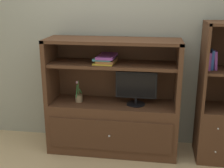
% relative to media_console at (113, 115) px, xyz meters
% --- Properties ---
extents(ground_plane, '(8.00, 8.00, 0.00)m').
position_rel_media_console_xyz_m(ground_plane, '(0.00, -0.40, -0.46)').
color(ground_plane, tan).
extents(painted_rear_wall, '(6.00, 0.10, 2.80)m').
position_rel_media_console_xyz_m(painted_rear_wall, '(0.00, 0.35, 0.94)').
color(painted_rear_wall, gray).
rests_on(painted_rear_wall, ground_plane).
extents(media_console, '(1.55, 0.52, 1.38)m').
position_rel_media_console_xyz_m(media_console, '(0.00, 0.00, 0.00)').
color(media_console, '#4C2D1C').
rests_on(media_console, ground_plane).
extents(tv_monitor, '(0.48, 0.22, 0.39)m').
position_rel_media_console_xyz_m(tv_monitor, '(0.28, -0.02, 0.37)').
color(tv_monitor, black).
rests_on(tv_monitor, media_console).
extents(potted_plant, '(0.09, 0.13, 0.26)m').
position_rel_media_console_xyz_m(potted_plant, '(-0.41, -0.02, 0.21)').
color(potted_plant, '#8C7251').
rests_on(potted_plant, media_console).
extents(magazine_stack, '(0.25, 0.35, 0.09)m').
position_rel_media_console_xyz_m(magazine_stack, '(-0.08, -0.01, 0.69)').
color(magazine_stack, gold).
rests_on(magazine_stack, media_console).
extents(bookshelf_tall, '(0.38, 0.47, 1.59)m').
position_rel_media_console_xyz_m(bookshelf_tall, '(1.19, 0.00, 0.09)').
color(bookshelf_tall, '#4C2D1C').
rests_on(bookshelf_tall, ground_plane).
extents(upright_book_row, '(0.10, 0.18, 0.22)m').
position_rel_media_console_xyz_m(upright_book_row, '(1.09, -0.00, 0.72)').
color(upright_book_row, purple).
rests_on(upright_book_row, bookshelf_tall).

